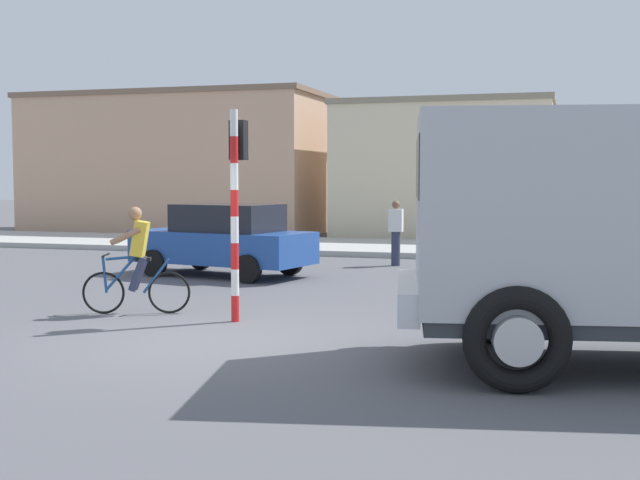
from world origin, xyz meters
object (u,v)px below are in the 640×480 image
traffic_light_pole (236,185)px  pedestrian_near_kerb (396,232)px  cyclist (137,260)px  car_white_mid (224,239)px

traffic_light_pole → pedestrian_near_kerb: bearing=85.3°
pedestrian_near_kerb → cyclist: bearing=-106.5°
cyclist → pedestrian_near_kerb: (2.50, 8.44, -0.02)m
cyclist → car_white_mid: (-0.73, 5.20, -0.05)m
traffic_light_pole → pedestrian_near_kerb: traffic_light_pole is taller
pedestrian_near_kerb → car_white_mid: bearing=-134.9°
traffic_light_pole → car_white_mid: size_ratio=0.75×
traffic_light_pole → pedestrian_near_kerb: 8.71m
car_white_mid → pedestrian_near_kerb: size_ratio=2.63×
cyclist → traffic_light_pole: (1.79, -0.16, 1.20)m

